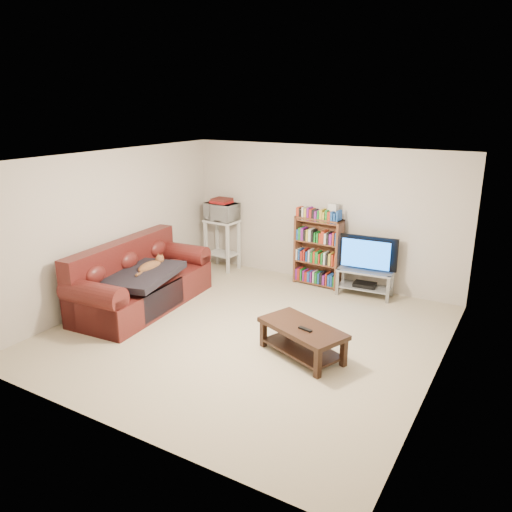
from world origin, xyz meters
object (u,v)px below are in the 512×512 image
Objects in this scene: sofa at (139,284)px; bookshelf at (318,251)px; coffee_table at (302,335)px; tv_stand at (365,278)px.

sofa is 2.04× the size of bookshelf.
bookshelf is (-0.88, 2.49, 0.34)m from coffee_table.
bookshelf is (2.06, 2.27, 0.27)m from sofa.
coffee_table is 2.40m from tv_stand.
tv_stand is (0.02, 2.40, 0.02)m from coffee_table.
bookshelf is at bearing 131.17° from coffee_table.
sofa is 2.67× the size of tv_stand.
bookshelf reaches higher than tv_stand.
sofa is 1.96× the size of coffee_table.
sofa is 3.08m from bookshelf.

